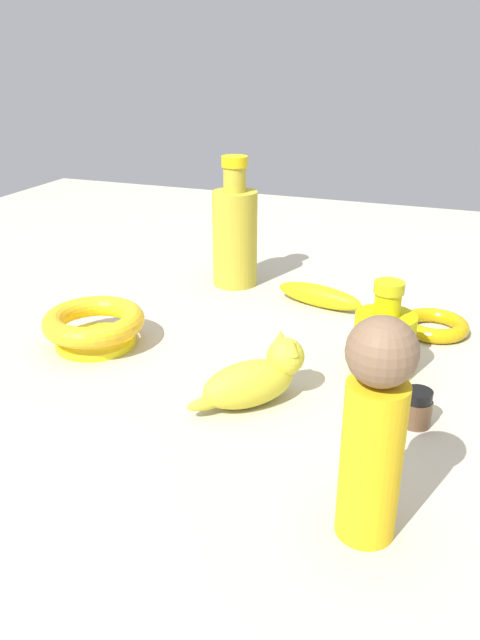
{
  "coord_description": "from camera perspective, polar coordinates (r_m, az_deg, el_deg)",
  "views": [
    {
      "loc": [
        0.28,
        -0.74,
        0.4
      ],
      "look_at": [
        0.0,
        0.0,
        0.05
      ],
      "focal_mm": 35.08,
      "sensor_mm": 36.0,
      "label": 1
    }
  ],
  "objects": [
    {
      "name": "bottle_tall",
      "position": [
        1.12,
        -0.47,
        7.92
      ],
      "size": [
        0.08,
        0.08,
        0.23
      ],
      "color": "gold",
      "rests_on": "ground"
    },
    {
      "name": "bangle",
      "position": [
        0.99,
        17.28,
        -0.47
      ],
      "size": [
        0.1,
        0.1,
        0.02
      ],
      "primitive_type": "torus",
      "color": "#BA970A",
      "rests_on": "ground"
    },
    {
      "name": "nail_polish_jar",
      "position": [
        0.74,
        15.84,
        -7.72
      ],
      "size": [
        0.03,
        0.03,
        0.04
      ],
      "color": "brown",
      "rests_on": "ground"
    },
    {
      "name": "bottle_short",
      "position": [
        0.84,
        13.0,
        -1.78
      ],
      "size": [
        0.08,
        0.08,
        0.13
      ],
      "color": "#C1B707",
      "rests_on": "ground"
    },
    {
      "name": "banana",
      "position": [
        1.05,
        7.23,
        2.2
      ],
      "size": [
        0.16,
        0.07,
        0.04
      ],
      "primitive_type": "ellipsoid",
      "rotation": [
        0.0,
        0.0,
        2.88
      ],
      "color": "#CEC311",
      "rests_on": "ground"
    },
    {
      "name": "ground",
      "position": [
        0.89,
        0.0,
        -3.07
      ],
      "size": [
        2.0,
        2.0,
        0.0
      ],
      "primitive_type": "plane",
      "color": "#BCB29E"
    },
    {
      "name": "person_figure_adult",
      "position": [
        0.54,
        12.15,
        -9.62
      ],
      "size": [
        0.07,
        0.07,
        0.21
      ],
      "color": "gold",
      "rests_on": "ground"
    },
    {
      "name": "cat_figurine",
      "position": [
        0.75,
        1.51,
        -5.26
      ],
      "size": [
        0.12,
        0.13,
        0.08
      ],
      "color": "gold",
      "rests_on": "ground"
    },
    {
      "name": "bowl",
      "position": [
        0.92,
        -13.17,
        -0.4
      ],
      "size": [
        0.15,
        0.15,
        0.05
      ],
      "color": "yellow",
      "rests_on": "ground"
    }
  ]
}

